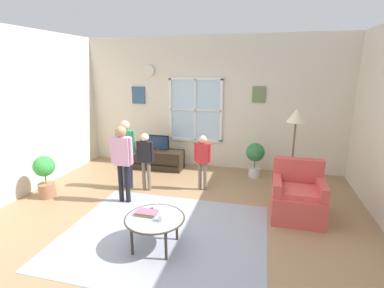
# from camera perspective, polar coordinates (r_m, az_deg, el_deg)

# --- Properties ---
(ground_plane) EXTENTS (6.49, 6.30, 0.02)m
(ground_plane) POSITION_cam_1_polar(r_m,az_deg,el_deg) (4.43, -3.88, -16.08)
(ground_plane) COLOR #9E7A56
(back_wall) EXTENTS (5.89, 0.17, 2.94)m
(back_wall) POSITION_cam_1_polar(r_m,az_deg,el_deg) (6.67, 3.59, 7.96)
(back_wall) COLOR beige
(back_wall) RESTS_ON ground_plane
(area_rug) EXTENTS (2.79, 2.34, 0.01)m
(area_rug) POSITION_cam_1_polar(r_m,az_deg,el_deg) (4.27, -5.40, -17.15)
(area_rug) COLOR #999EAD
(area_rug) RESTS_ON ground_plane
(tv_stand) EXTENTS (1.12, 0.47, 0.43)m
(tv_stand) POSITION_cam_1_polar(r_m,az_deg,el_deg) (6.72, -6.52, -3.02)
(tv_stand) COLOR #2D2319
(tv_stand) RESTS_ON ground_plane
(television) EXTENTS (0.50, 0.08, 0.36)m
(television) POSITION_cam_1_polar(r_m,az_deg,el_deg) (6.61, -6.63, 0.30)
(television) COLOR #4C4C4C
(television) RESTS_ON tv_stand
(armchair) EXTENTS (0.76, 0.74, 0.87)m
(armchair) POSITION_cam_1_polar(r_m,az_deg,el_deg) (4.82, 19.98, -9.78)
(armchair) COLOR #D14C47
(armchair) RESTS_ON ground_plane
(coffee_table) EXTENTS (0.77, 0.77, 0.42)m
(coffee_table) POSITION_cam_1_polar(r_m,az_deg,el_deg) (3.83, -7.32, -14.47)
(coffee_table) COLOR #99B2B7
(coffee_table) RESTS_ON ground_plane
(book_stack) EXTENTS (0.27, 0.17, 0.05)m
(book_stack) POSITION_cam_1_polar(r_m,az_deg,el_deg) (3.89, -8.91, -13.19)
(book_stack) COLOR gold
(book_stack) RESTS_ON coffee_table
(cup) EXTENTS (0.08, 0.08, 0.09)m
(cup) POSITION_cam_1_polar(r_m,az_deg,el_deg) (3.72, -6.02, -14.21)
(cup) COLOR white
(cup) RESTS_ON coffee_table
(remote_near_books) EXTENTS (0.11, 0.14, 0.02)m
(remote_near_books) POSITION_cam_1_polar(r_m,az_deg,el_deg) (3.96, -7.80, -12.84)
(remote_near_books) COLOR black
(remote_near_books) RESTS_ON coffee_table
(person_red_shirt) EXTENTS (0.32, 0.15, 1.06)m
(person_red_shirt) POSITION_cam_1_polar(r_m,az_deg,el_deg) (5.39, 2.11, -2.42)
(person_red_shirt) COLOR #726656
(person_red_shirt) RESTS_ON ground_plane
(person_green_shirt) EXTENTS (0.40, 0.18, 1.32)m
(person_green_shirt) POSITION_cam_1_polar(r_m,az_deg,el_deg) (5.58, -12.82, -0.46)
(person_green_shirt) COLOR #333851
(person_green_shirt) RESTS_ON ground_plane
(person_black_shirt) EXTENTS (0.33, 0.15, 1.11)m
(person_black_shirt) POSITION_cam_1_polar(r_m,az_deg,el_deg) (5.43, -9.12, -2.16)
(person_black_shirt) COLOR #726656
(person_black_shirt) RESTS_ON ground_plane
(person_pink_shirt) EXTENTS (0.40, 0.18, 1.34)m
(person_pink_shirt) POSITION_cam_1_polar(r_m,az_deg,el_deg) (4.98, -13.52, -2.20)
(person_pink_shirt) COLOR black
(person_pink_shirt) RESTS_ON ground_plane
(potted_plant_by_window) EXTENTS (0.39, 0.39, 0.74)m
(potted_plant_by_window) POSITION_cam_1_polar(r_m,az_deg,el_deg) (6.22, 12.29, -2.23)
(potted_plant_by_window) COLOR silver
(potted_plant_by_window) RESTS_ON ground_plane
(potted_plant_corner) EXTENTS (0.36, 0.36, 0.77)m
(potted_plant_corner) POSITION_cam_1_polar(r_m,az_deg,el_deg) (5.77, -26.91, -5.20)
(potted_plant_corner) COLOR #9E6B4C
(potted_plant_corner) RESTS_ON ground_plane
(floor_lamp) EXTENTS (0.32, 0.32, 1.59)m
(floor_lamp) POSITION_cam_1_polar(r_m,az_deg,el_deg) (5.20, 19.67, 3.60)
(floor_lamp) COLOR black
(floor_lamp) RESTS_ON ground_plane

